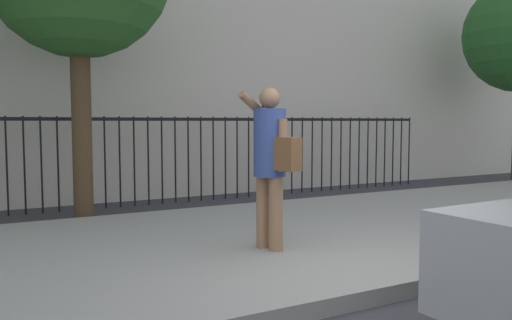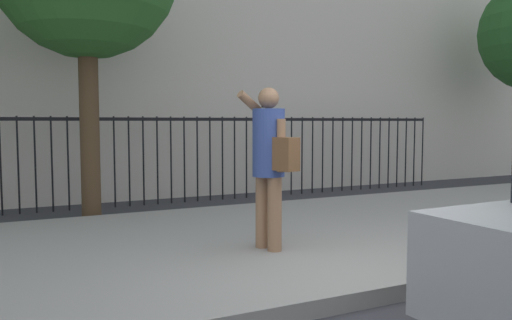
# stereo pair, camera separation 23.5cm
# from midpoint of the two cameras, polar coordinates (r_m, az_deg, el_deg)

# --- Properties ---
(ground_plane) EXTENTS (60.00, 60.00, 0.00)m
(ground_plane) POSITION_cam_midpoint_polar(r_m,az_deg,el_deg) (4.59, 14.29, -15.02)
(ground_plane) COLOR #333338
(sidewalk) EXTENTS (28.00, 4.40, 0.15)m
(sidewalk) POSITION_cam_midpoint_polar(r_m,az_deg,el_deg) (6.29, 0.40, -8.86)
(sidewalk) COLOR gray
(sidewalk) RESTS_ON ground
(iron_fence) EXTENTS (12.03, 0.04, 1.60)m
(iron_fence) POSITION_cam_midpoint_polar(r_m,az_deg,el_deg) (9.55, -10.40, 1.31)
(iron_fence) COLOR black
(iron_fence) RESTS_ON ground
(pedestrian_on_phone) EXTENTS (0.50, 0.70, 1.71)m
(pedestrian_on_phone) POSITION_cam_midpoint_polar(r_m,az_deg,el_deg) (5.38, 0.45, 0.45)
(pedestrian_on_phone) COLOR #936B4C
(pedestrian_on_phone) RESTS_ON sidewalk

